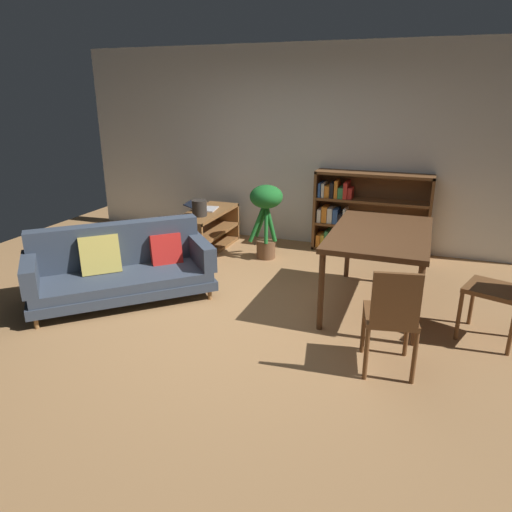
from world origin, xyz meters
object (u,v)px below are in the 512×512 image
object	(u,v)px
desk_speaker	(199,208)
bookshelf	(362,213)
open_laptop	(203,208)
dining_chair_far	(392,315)
dining_chair_near	(505,287)
media_console	(207,231)
dining_table	(380,238)
potted_floor_plant	(266,209)
fabric_couch	(121,267)

from	to	relation	value
desk_speaker	bookshelf	size ratio (longest dim) A/B	0.14
open_laptop	dining_chair_far	world-z (taller)	dining_chair_far
open_laptop	desk_speaker	bearing A→B (deg)	-70.20
dining_chair_near	dining_chair_far	size ratio (longest dim) A/B	1.02
media_console	dining_chair_near	bearing A→B (deg)	-22.01
open_laptop	dining_table	distance (m)	2.76
media_console	potted_floor_plant	xyz separation A→B (m)	(0.88, -0.04, 0.39)
dining_table	dining_chair_far	xyz separation A→B (m)	(0.24, -1.21, -0.23)
open_laptop	fabric_couch	bearing A→B (deg)	-91.42
bookshelf	dining_chair_near	bearing A→B (deg)	-54.36
dining_table	dining_chair_far	size ratio (longest dim) A/B	1.70
fabric_couch	potted_floor_plant	distance (m)	2.03
desk_speaker	dining_chair_near	size ratio (longest dim) A/B	0.23
media_console	dining_chair_near	distance (m)	3.80
potted_floor_plant	bookshelf	xyz separation A→B (m)	(1.12, 0.73, -0.12)
dining_chair_far	desk_speaker	bearing A→B (deg)	142.65
media_console	dining_chair_far	size ratio (longest dim) A/B	1.38
desk_speaker	dining_table	world-z (taller)	dining_table
desk_speaker	bookshelf	distance (m)	2.19
dining_chair_near	dining_table	bearing A→B (deg)	160.92
fabric_couch	bookshelf	distance (m)	3.27
bookshelf	fabric_couch	bearing A→B (deg)	-131.15
potted_floor_plant	dining_chair_far	bearing A→B (deg)	-51.19
fabric_couch	dining_chair_near	distance (m)	3.68
open_laptop	dining_chair_near	distance (m)	3.92
desk_speaker	dining_chair_near	xyz separation A→B (m)	(3.49, -1.17, -0.13)
bookshelf	desk_speaker	bearing A→B (deg)	-154.62
open_laptop	dining_table	world-z (taller)	dining_table
potted_floor_plant	dining_chair_near	world-z (taller)	potted_floor_plant
potted_floor_plant	dining_table	xyz separation A→B (m)	(1.54, -1.00, 0.07)
dining_table	dining_chair_near	size ratio (longest dim) A/B	1.67
desk_speaker	dining_chair_far	distance (m)	3.31
open_laptop	bookshelf	world-z (taller)	bookshelf
dining_table	desk_speaker	bearing A→B (deg)	161.62
desk_speaker	bookshelf	xyz separation A→B (m)	(1.98, 0.94, -0.11)
fabric_couch	desk_speaker	size ratio (longest dim) A/B	8.98
media_console	dining_chair_far	distance (m)	3.49
open_laptop	bookshelf	bearing A→B (deg)	15.81
desk_speaker	bookshelf	bearing A→B (deg)	25.38
fabric_couch	dining_table	xyz separation A→B (m)	(2.56, 0.72, 0.38)
desk_speaker	fabric_couch	bearing A→B (deg)	-96.37
media_console	open_laptop	size ratio (longest dim) A/B	2.65
desk_speaker	bookshelf	world-z (taller)	bookshelf
dining_chair_far	open_laptop	bearing A→B (deg)	139.52
potted_floor_plant	dining_chair_far	size ratio (longest dim) A/B	1.10
potted_floor_plant	dining_table	distance (m)	1.83
open_laptop	media_console	bearing A→B (deg)	-44.62
fabric_couch	open_laptop	distance (m)	1.87
bookshelf	potted_floor_plant	bearing A→B (deg)	-146.87
potted_floor_plant	open_laptop	bearing A→B (deg)	171.88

